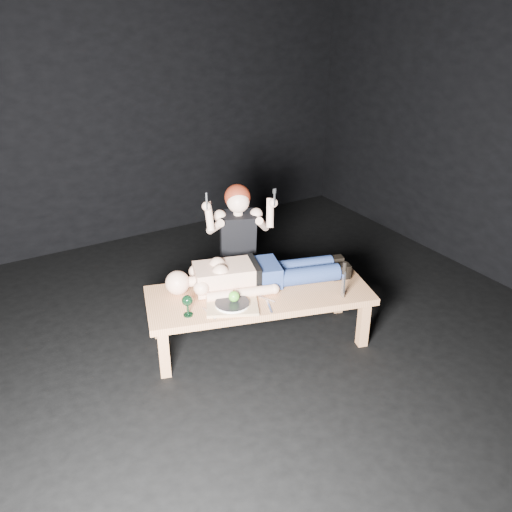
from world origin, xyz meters
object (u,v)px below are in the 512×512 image
(lying_man, at_px, (261,270))
(kneeling_woman, at_px, (237,244))
(table, at_px, (259,317))
(serving_tray, at_px, (232,306))
(carving_knife, at_px, (344,280))
(goblet, at_px, (188,306))

(lying_man, distance_m, kneeling_woman, 0.47)
(table, distance_m, lying_man, 0.38)
(serving_tray, height_order, carving_knife, carving_knife)
(lying_man, distance_m, goblet, 0.72)
(lying_man, bearing_deg, carving_knife, -33.93)
(table, xyz_separation_m, kneeling_woman, (0.13, 0.59, 0.38))
(table, relative_size, goblet, 10.48)
(kneeling_woman, distance_m, carving_knife, 1.05)
(lying_man, distance_m, serving_tray, 0.44)
(goblet, height_order, carving_knife, carving_knife)
(lying_man, xyz_separation_m, goblet, (-0.70, -0.14, -0.04))
(kneeling_woman, height_order, serving_tray, kneeling_woman)
(kneeling_woman, relative_size, goblet, 7.24)
(table, bearing_deg, carving_knife, -21.30)
(kneeling_woman, distance_m, goblet, 0.96)
(serving_tray, distance_m, goblet, 0.34)
(table, bearing_deg, kneeling_woman, 94.10)
(serving_tray, relative_size, goblet, 2.29)
(kneeling_woman, xyz_separation_m, carving_knife, (0.39, -0.98, -0.00))
(lying_man, relative_size, serving_tray, 4.27)
(table, height_order, lying_man, lying_man)
(lying_man, xyz_separation_m, serving_tray, (-0.37, -0.20, -0.11))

